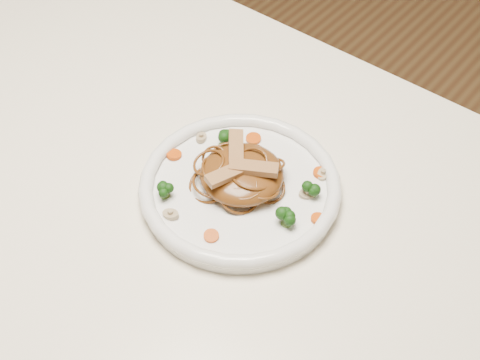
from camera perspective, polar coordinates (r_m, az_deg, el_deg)
The scene contains 19 objects.
table at distance 1.07m, azimuth -5.28°, elevation -3.75°, with size 1.20×0.80×0.75m.
plate at distance 0.97m, azimuth -0.00°, elevation -0.87°, with size 0.27×0.27×0.02m, color white.
noodle_mound at distance 0.96m, azimuth 0.15°, elevation 0.49°, with size 0.11×0.11×0.04m, color brown.
chicken_a at distance 0.94m, azimuth 1.10°, elevation 0.97°, with size 0.07×0.02×0.01m, color #AF8153.
chicken_b at distance 0.96m, azimuth -0.33°, elevation 2.62°, with size 0.06×0.02×0.01m, color #AF8153.
chicken_c at distance 0.93m, azimuth -1.01°, elevation 0.49°, with size 0.06×0.02×0.01m, color #AF8153.
broccoli_0 at distance 0.95m, azimuth 5.85°, elevation -0.54°, with size 0.03×0.03×0.03m, color #14430D, non-canonical shape.
broccoli_1 at distance 1.01m, azimuth -1.38°, elevation 3.41°, with size 0.02×0.02×0.03m, color #14430D, non-canonical shape.
broccoli_2 at distance 0.95m, azimuth -6.16°, elevation -0.65°, with size 0.03×0.03×0.03m, color #14430D, non-canonical shape.
broccoli_3 at distance 0.91m, azimuth 3.77°, elevation -3.04°, with size 0.02×0.02×0.03m, color #14430D, non-canonical shape.
carrot_0 at distance 0.98m, azimuth 6.50°, elevation 0.58°, with size 0.02×0.02×0.01m, color #C24107.
carrot_1 at distance 1.01m, azimuth -5.33°, elevation 2.05°, with size 0.02×0.02×0.01m, color #C24107.
carrot_2 at distance 0.93m, azimuth 6.30°, elevation -3.11°, with size 0.02×0.02×0.01m, color #C24107.
carrot_3 at distance 1.02m, azimuth 1.09°, elevation 3.34°, with size 0.02×0.02×0.01m, color #C24107.
carrot_4 at distance 0.91m, azimuth -2.33°, elevation -4.52°, with size 0.02×0.02×0.01m, color #C24107.
mushroom_0 at distance 0.93m, azimuth -5.59°, elevation -2.77°, with size 0.02×0.02×0.01m, color tan.
mushroom_1 at distance 0.96m, azimuth 5.43°, elevation -1.11°, with size 0.02×0.02×0.01m, color tan.
mushroom_2 at distance 1.03m, azimuth -3.13°, elevation 3.43°, with size 0.02×0.02×0.01m, color tan.
mushroom_3 at distance 0.98m, azimuth 6.69°, elevation 0.47°, with size 0.02×0.02×0.01m, color tan.
Camera 1 is at (0.49, -0.45, 1.49)m, focal length 53.04 mm.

